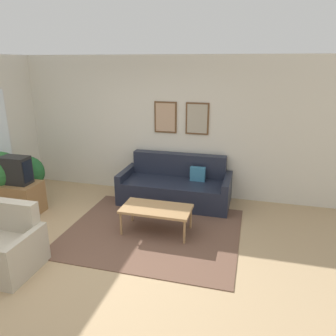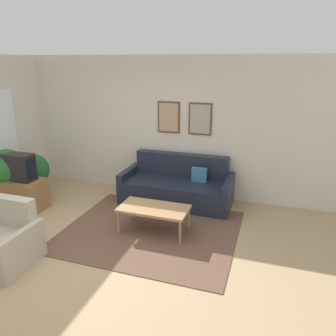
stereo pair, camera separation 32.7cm
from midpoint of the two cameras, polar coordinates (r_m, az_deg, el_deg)
The scene contains 11 objects.
ground_plane at distance 4.86m, azimuth -12.22°, elevation -14.46°, with size 16.00×16.00×0.00m, color tan.
area_rug at distance 5.31m, azimuth -1.27°, elevation -10.91°, with size 2.69×2.26×0.01m.
wall_back at distance 6.57m, azimuth -1.42°, elevation 7.35°, with size 8.00×0.09×2.70m.
couch at distance 6.24m, azimuth 3.15°, elevation -3.34°, with size 2.06×0.90×0.88m.
coffee_table at distance 5.13m, azimuth -0.65°, elevation -7.24°, with size 1.08×0.56×0.42m.
tv_stand at distance 6.45m, azimuth -22.78°, elevation -4.26°, with size 0.82×0.52×0.56m.
tv at distance 6.28m, azimuth -23.34°, elevation 0.15°, with size 0.59×0.28×0.48m.
armchair at distance 4.91m, azimuth -25.51°, elevation -11.73°, with size 0.91×0.76×0.84m.
potted_plant_tall at distance 6.57m, azimuth -24.99°, elevation -0.24°, with size 0.69×0.69×1.08m.
potted_plant_by_window at distance 6.78m, azimuth -22.18°, elevation -1.45°, with size 0.46×0.46×0.74m.
potted_plant_small at distance 6.73m, azimuth -21.20°, elevation -0.52°, with size 0.62×0.62×0.91m.
Camera 2 is at (2.37, -3.42, 2.58)m, focal length 35.00 mm.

